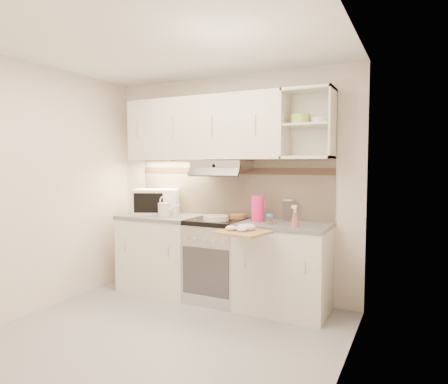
% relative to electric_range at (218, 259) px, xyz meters
% --- Properties ---
extents(ground, '(3.00, 3.00, 0.00)m').
position_rel_electric_range_xyz_m(ground, '(0.00, -1.10, -0.45)').
color(ground, '#979799').
rests_on(ground, ground).
extents(room_shell, '(3.04, 2.84, 2.52)m').
position_rel_electric_range_xyz_m(room_shell, '(0.00, -0.73, 1.18)').
color(room_shell, beige).
rests_on(room_shell, ground).
extents(base_cabinet_left, '(0.90, 0.60, 0.86)m').
position_rel_electric_range_xyz_m(base_cabinet_left, '(-0.75, 0.00, -0.02)').
color(base_cabinet_left, silver).
rests_on(base_cabinet_left, ground).
extents(worktop_left, '(0.92, 0.62, 0.04)m').
position_rel_electric_range_xyz_m(worktop_left, '(-0.75, 0.00, 0.43)').
color(worktop_left, slate).
rests_on(worktop_left, base_cabinet_left).
extents(base_cabinet_right, '(0.90, 0.60, 0.86)m').
position_rel_electric_range_xyz_m(base_cabinet_right, '(0.75, 0.00, -0.02)').
color(base_cabinet_right, silver).
rests_on(base_cabinet_right, ground).
extents(worktop_right, '(0.92, 0.62, 0.04)m').
position_rel_electric_range_xyz_m(worktop_right, '(0.75, 0.00, 0.43)').
color(worktop_right, slate).
rests_on(worktop_right, base_cabinet_right).
extents(electric_range, '(0.60, 0.60, 0.90)m').
position_rel_electric_range_xyz_m(electric_range, '(0.00, 0.00, 0.00)').
color(electric_range, '#B7B7BC').
rests_on(electric_range, ground).
extents(microwave, '(0.64, 0.57, 0.30)m').
position_rel_electric_range_xyz_m(microwave, '(-0.88, 0.09, 0.60)').
color(microwave, white).
rests_on(microwave, worktop_left).
extents(watering_can, '(0.28, 0.14, 0.24)m').
position_rel_electric_range_xyz_m(watering_can, '(-0.63, -0.10, 0.54)').
color(watering_can, silver).
rests_on(watering_can, worktop_left).
extents(plate_stack, '(0.27, 0.27, 0.06)m').
position_rel_electric_range_xyz_m(plate_stack, '(0.03, -0.11, 0.47)').
color(plate_stack, silver).
rests_on(plate_stack, electric_range).
extents(bread_loaf, '(0.18, 0.18, 0.04)m').
position_rel_electric_range_xyz_m(bread_loaf, '(0.18, 0.14, 0.47)').
color(bread_loaf, '#B68548').
rests_on(bread_loaf, electric_range).
extents(pink_pitcher, '(0.14, 0.13, 0.27)m').
position_rel_electric_range_xyz_m(pink_pitcher, '(0.45, 0.04, 0.58)').
color(pink_pitcher, '#E61A69').
rests_on(pink_pitcher, worktop_right).
extents(glass_jar, '(0.12, 0.12, 0.23)m').
position_rel_electric_range_xyz_m(glass_jar, '(0.73, 0.20, 0.57)').
color(glass_jar, white).
rests_on(glass_jar, worktop_right).
extents(spice_jar, '(0.07, 0.07, 0.10)m').
position_rel_electric_range_xyz_m(spice_jar, '(0.64, -0.11, 0.50)').
color(spice_jar, white).
rests_on(spice_jar, worktop_right).
extents(spray_bottle, '(0.08, 0.08, 0.22)m').
position_rel_electric_range_xyz_m(spray_bottle, '(0.91, -0.18, 0.54)').
color(spray_bottle, pink).
rests_on(spray_bottle, worktop_right).
extents(cutting_board, '(0.49, 0.46, 0.02)m').
position_rel_electric_range_xyz_m(cutting_board, '(0.53, -0.52, 0.42)').
color(cutting_board, '#A6874F').
rests_on(cutting_board, base_cabinet_right).
extents(dish_towel, '(0.27, 0.24, 0.07)m').
position_rel_electric_range_xyz_m(dish_towel, '(0.48, -0.51, 0.47)').
color(dish_towel, white).
rests_on(dish_towel, cutting_board).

